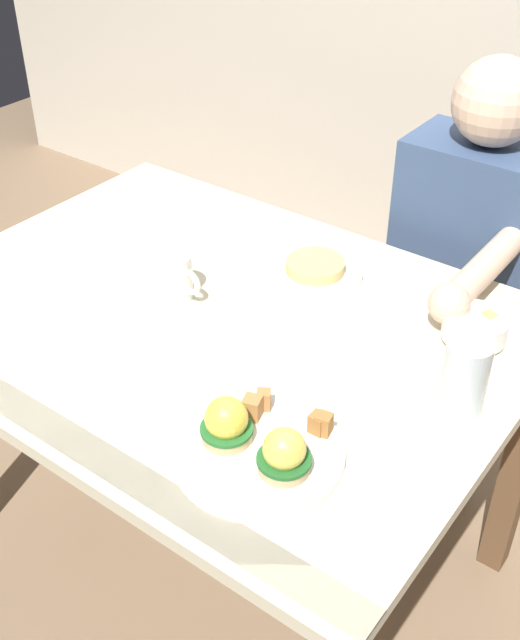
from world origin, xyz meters
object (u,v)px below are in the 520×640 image
fork (219,233)px  diner_person (464,269)px  water_glass_near (464,379)px  dining_table (212,357)px  side_plate (315,270)px  fruit_bowl (475,328)px  coffee_mug (173,275)px  eggs_benedict_plate (258,444)px

fork → diner_person: bearing=36.2°
diner_person → water_glass_near: bearing=-67.4°
dining_table → side_plate: size_ratio=6.00×
fruit_bowl → dining_table: bearing=-153.0°
coffee_mug → diner_person: size_ratio=0.10×
fruit_bowl → side_plate: fruit_bowl is taller
coffee_mug → diner_person: diner_person is taller
coffee_mug → side_plate: size_ratio=0.56×
water_glass_near → diner_person: diner_person is taller
dining_table → eggs_benedict_plate: eggs_benedict_plate is taller
dining_table → water_glass_near: (0.51, 0.04, 0.17)m
dining_table → fruit_bowl: bearing=27.0°
water_glass_near → diner_person: 0.62m
side_plate → diner_person: diner_person is taller
fork → coffee_mug: bearing=-70.4°
coffee_mug → diner_person: 0.71m
diner_person → fruit_bowl: bearing=-65.0°
fork → dining_table: bearing=-54.0°
fork → side_plate: size_ratio=0.78×
dining_table → fork: bearing=126.0°
dining_table → coffee_mug: coffee_mug is taller
dining_table → diner_person: (0.28, 0.60, 0.02)m
dining_table → eggs_benedict_plate: (0.30, -0.25, 0.13)m
fruit_bowl → coffee_mug: size_ratio=1.08×
eggs_benedict_plate → coffee_mug: coffee_mug is taller
water_glass_near → side_plate: water_glass_near is taller
fruit_bowl → fork: 0.64m
coffee_mug → eggs_benedict_plate: bearing=-32.7°
fork → diner_person: size_ratio=0.14×
fruit_bowl → fork: fruit_bowl is taller
fruit_bowl → water_glass_near: (0.06, -0.19, 0.03)m
eggs_benedict_plate → side_plate: 0.54m
dining_table → diner_person: diner_person is taller
eggs_benedict_plate → water_glass_near: bearing=55.3°
fork → water_glass_near: (0.70, -0.22, 0.06)m
fruit_bowl → water_glass_near: bearing=-72.5°
diner_person → fork: bearing=-143.8°
dining_table → side_plate: bearing=70.7°
side_plate → diner_person: 0.42m
coffee_mug → fork: size_ratio=0.72×
eggs_benedict_plate → diner_person: 0.86m
dining_table → fork: 0.34m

